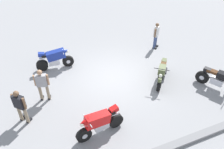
{
  "coord_description": "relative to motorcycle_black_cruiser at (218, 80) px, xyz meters",
  "views": [
    {
      "loc": [
        3.49,
        8.25,
        7.01
      ],
      "look_at": [
        0.37,
        0.67,
        0.75
      ],
      "focal_mm": 36.01,
      "sensor_mm": 36.0,
      "label": 1
    }
  ],
  "objects": [
    {
      "name": "motorcycle_black_cruiser",
      "position": [
        0.0,
        0.0,
        0.0
      ],
      "size": [
        1.1,
        1.89,
        1.09
      ],
      "rotation": [
        0.0,
        0.0,
        2.07
      ],
      "color": "black",
      "rests_on": "ground"
    },
    {
      "name": "curb_edge",
      "position": [
        4.14,
        1.96,
        -0.45
      ],
      "size": [
        14.0,
        0.3,
        0.15
      ],
      "primitive_type": "cube",
      "color": "gray",
      "rests_on": "ground"
    },
    {
      "name": "motorcycle_red_sportbike",
      "position": [
        5.96,
        0.36,
        0.07
      ],
      "size": [
        1.96,
        0.7,
        1.14
      ],
      "rotation": [
        0.0,
        0.0,
        0.16
      ],
      "color": "black",
      "rests_on": "ground"
    },
    {
      "name": "ground_plane",
      "position": [
        4.14,
        -2.64,
        -0.52
      ],
      "size": [
        40.0,
        40.0,
        0.0
      ],
      "primitive_type": "plane",
      "color": "gray"
    },
    {
      "name": "person_in_white_shirt",
      "position": [
        0.68,
        -4.44,
        0.36
      ],
      "size": [
        0.54,
        0.52,
        1.57
      ],
      "rotation": [
        0.0,
        0.0,
        2.3
      ],
      "color": "#384772",
      "rests_on": "ground"
    },
    {
      "name": "motorcycle_olive_vintage",
      "position": [
        2.11,
        -1.47,
        -0.03
      ],
      "size": [
        1.38,
        1.6,
        1.07
      ],
      "rotation": [
        0.0,
        0.0,
        0.87
      ],
      "color": "black",
      "rests_on": "ground"
    },
    {
      "name": "person_in_gray_shirt",
      "position": [
        7.58,
        -2.31,
        0.39
      ],
      "size": [
        0.63,
        0.41,
        1.62
      ],
      "rotation": [
        0.0,
        0.0,
        4.43
      ],
      "color": "gray",
      "rests_on": "ground"
    },
    {
      "name": "motorcycle_blue_sportbike",
      "position": [
        6.67,
        -4.56,
        0.07
      ],
      "size": [
        1.96,
        0.7,
        1.14
      ],
      "rotation": [
        0.0,
        0.0,
        3.05
      ],
      "color": "black",
      "rests_on": "ground"
    },
    {
      "name": "person_in_black_shirt",
      "position": [
        8.56,
        -1.34,
        0.38
      ],
      "size": [
        0.53,
        0.54,
        1.6
      ],
      "rotation": [
        0.0,
        0.0,
        3.91
      ],
      "color": "gray",
      "rests_on": "ground"
    }
  ]
}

